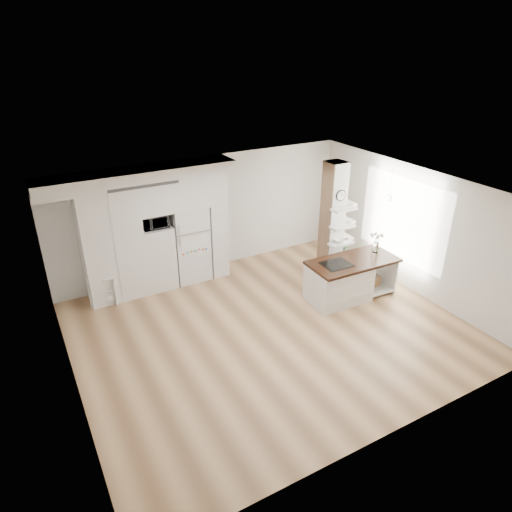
{
  "coord_description": "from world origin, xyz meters",
  "views": [
    {
      "loc": [
        -3.75,
        -6.18,
        5.07
      ],
      "look_at": [
        0.19,
        0.9,
        1.14
      ],
      "focal_mm": 32.0,
      "sensor_mm": 36.0,
      "label": 1
    }
  ],
  "objects": [
    {
      "name": "refrigerator",
      "position": [
        -0.53,
        2.68,
        0.88
      ],
      "size": [
        0.78,
        0.69,
        1.75
      ],
      "color": "white",
      "rests_on": "floor"
    },
    {
      "name": "microwave",
      "position": [
        -1.27,
        2.62,
        1.57
      ],
      "size": [
        0.54,
        0.37,
        0.3
      ],
      "primitive_type": "imported",
      "color": "#2D2D2D",
      "rests_on": "cabinet_wall"
    },
    {
      "name": "floor_plant_b",
      "position": [
        3.0,
        0.9,
        0.24
      ],
      "size": [
        0.35,
        0.35,
        0.49
      ],
      "primitive_type": "imported",
      "rotation": [
        0.0,
        0.0,
        0.34
      ],
      "color": "#2C692A",
      "rests_on": "floor"
    },
    {
      "name": "column",
      "position": [
        2.38,
        1.13,
        1.35
      ],
      "size": [
        0.69,
        0.9,
        2.7
      ],
      "color": "silver",
      "rests_on": "floor"
    },
    {
      "name": "room",
      "position": [
        0.0,
        0.0,
        1.86
      ],
      "size": [
        7.04,
        6.04,
        2.72
      ],
      "color": "white",
      "rests_on": "ground"
    },
    {
      "name": "decor_bowl",
      "position": [
        2.3,
        0.9,
        1.0
      ],
      "size": [
        0.22,
        0.22,
        0.05
      ],
      "primitive_type": "imported",
      "color": "white",
      "rests_on": "column"
    },
    {
      "name": "bookshelf",
      "position": [
        -2.52,
        2.49,
        0.28
      ],
      "size": [
        0.6,
        0.46,
        0.63
      ],
      "rotation": [
        0.0,
        0.0,
        -0.32
      ],
      "color": "silver",
      "rests_on": "floor"
    },
    {
      "name": "kitchen_island",
      "position": [
        1.93,
        0.25,
        0.45
      ],
      "size": [
        1.93,
        0.96,
        1.43
      ],
      "rotation": [
        0.0,
        0.0,
        -0.03
      ],
      "color": "silver",
      "rests_on": "floor"
    },
    {
      "name": "floor",
      "position": [
        0.0,
        0.0,
        0.0
      ],
      "size": [
        7.0,
        6.0,
        0.01
      ],
      "primitive_type": "cube",
      "color": "tan",
      "rests_on": "ground"
    },
    {
      "name": "pendant_light",
      "position": [
        1.7,
        0.15,
        2.12
      ],
      "size": [
        0.12,
        0.12,
        0.1
      ],
      "primitive_type": "cylinder",
      "color": "white",
      "rests_on": "room"
    },
    {
      "name": "floor_plant_a",
      "position": [
        3.0,
        1.58,
        0.27
      ],
      "size": [
        0.3,
        0.24,
        0.53
      ],
      "primitive_type": "imported",
      "rotation": [
        0.0,
        0.0,
        0.02
      ],
      "color": "#2C692A",
      "rests_on": "floor"
    },
    {
      "name": "window",
      "position": [
        3.48,
        0.3,
        1.5
      ],
      "size": [
        0.0,
        2.4,
        2.4
      ],
      "primitive_type": "plane",
      "rotation": [
        1.57,
        0.0,
        -1.57
      ],
      "color": "white",
      "rests_on": "room"
    },
    {
      "name": "shelf_plant",
      "position": [
        2.63,
        1.3,
        1.52
      ],
      "size": [
        0.27,
        0.23,
        0.3
      ],
      "primitive_type": "imported",
      "color": "#2C692A",
      "rests_on": "column"
    },
    {
      "name": "cabinet_wall",
      "position": [
        -1.45,
        2.67,
        1.51
      ],
      "size": [
        4.0,
        0.71,
        2.7
      ],
      "color": "silver",
      "rests_on": "floor"
    }
  ]
}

